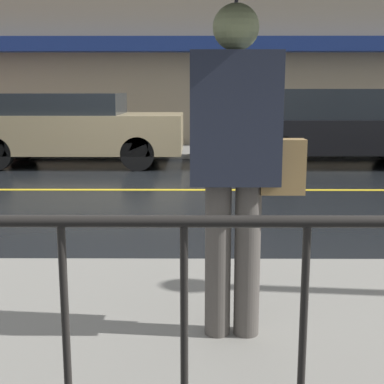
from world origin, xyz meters
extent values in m
plane|color=black|center=(0.00, 0.00, 0.00)|extent=(80.00, 80.00, 0.00)
cube|color=gray|center=(0.00, -5.22, 0.05)|extent=(28.00, 3.04, 0.11)
cube|color=gray|center=(0.00, 4.76, 0.05)|extent=(28.00, 2.13, 0.11)
cube|color=gold|center=(0.00, 0.00, 0.00)|extent=(25.20, 0.12, 0.01)
cube|color=gray|center=(0.00, 5.98, 3.08)|extent=(28.00, 0.30, 6.16)
cube|color=navy|center=(0.00, 5.56, 2.60)|extent=(16.80, 0.55, 0.35)
cylinder|color=black|center=(0.53, -6.49, 0.61)|extent=(0.02, 0.02, 1.01)
cylinder|color=black|center=(0.88, -6.49, 0.61)|extent=(0.02, 0.02, 1.01)
cylinder|color=black|center=(1.24, -6.49, 0.61)|extent=(0.02, 0.02, 1.01)
cylinder|color=#4C4742|center=(1.04, -5.09, 0.55)|extent=(0.15, 0.15, 0.88)
cylinder|color=#4C4742|center=(1.21, -5.09, 0.55)|extent=(0.15, 0.15, 0.88)
cube|color=#232838|center=(1.13, -5.09, 1.34)|extent=(0.48, 0.29, 0.70)
sphere|color=#8F9765|center=(1.13, -5.09, 1.81)|extent=(0.24, 0.24, 0.24)
cylinder|color=#262628|center=(1.13, -5.09, 1.73)|extent=(0.02, 0.02, 0.77)
cube|color=#9E7A47|center=(1.39, -5.09, 1.08)|extent=(0.24, 0.12, 0.30)
cube|color=tan|center=(-1.50, 2.80, 0.65)|extent=(4.31, 1.82, 0.75)
cube|color=#1E2328|center=(-1.68, 2.80, 1.23)|extent=(2.24, 1.67, 0.41)
cylinder|color=black|center=(-0.17, 3.60, 0.32)|extent=(0.64, 0.22, 0.64)
cylinder|color=black|center=(-0.17, 2.00, 0.32)|extent=(0.64, 0.22, 0.64)
cylinder|color=black|center=(-2.84, 3.60, 0.32)|extent=(0.64, 0.22, 0.64)
cube|color=black|center=(3.81, 2.80, 0.61)|extent=(4.21, 1.82, 0.66)
cube|color=#1E2328|center=(3.64, 2.80, 1.23)|extent=(2.19, 1.67, 0.57)
cylinder|color=black|center=(2.51, 3.60, 0.34)|extent=(0.67, 0.22, 0.67)
cylinder|color=black|center=(2.51, 2.00, 0.34)|extent=(0.67, 0.22, 0.67)
camera|label=1|loc=(0.91, -7.97, 1.49)|focal=50.00mm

